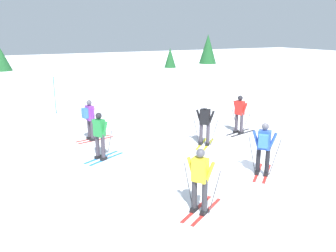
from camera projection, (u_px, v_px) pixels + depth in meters
The scene contains 12 objects.
ground_plane at pixel (248, 165), 11.91m from camera, with size 120.00×120.00×0.00m, color white.
far_snow_ridge at pixel (97, 78), 27.18m from camera, with size 80.00×8.91×1.59m, color white.
skier_yellow at pixel (200, 179), 8.58m from camera, with size 1.56×1.15×1.71m.
skier_black at pixel (205, 123), 13.73m from camera, with size 1.43×1.35×1.71m.
skier_blue at pixel (264, 147), 10.84m from camera, with size 1.45×1.32×1.71m.
skier_purple at pixel (90, 118), 14.32m from camera, with size 1.64×0.99×1.71m.
skier_red at pixel (240, 113), 15.30m from camera, with size 1.64×0.98×1.71m.
skier_green at pixel (100, 135), 12.20m from camera, with size 1.59×1.06×1.71m.
trail_marker_pole at pixel (55, 95), 18.96m from camera, with size 0.05×0.05×2.02m, color #1E56AD.
conifer_far_left at pixel (2, 65), 24.93m from camera, with size 1.98×1.98×3.21m.
conifer_far_right at pixel (208, 54), 30.19m from camera, with size 2.03×2.03×4.08m.
conifer_far_centre at pixel (170, 65), 27.13m from camera, with size 1.56×1.56×3.08m.
Camera 1 is at (-7.50, -8.65, 4.46)m, focal length 37.49 mm.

